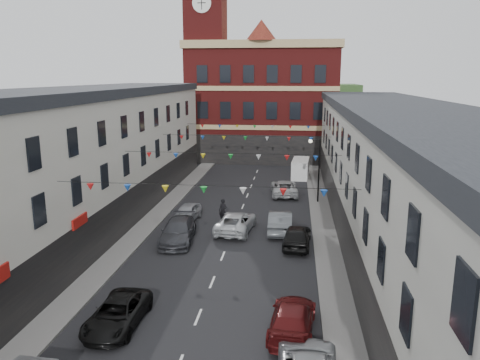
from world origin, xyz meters
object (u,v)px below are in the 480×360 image
at_px(street_lamp, 316,162).
at_px(white_van, 300,168).
at_px(car_left_d, 178,231).
at_px(car_right_e, 280,221).
at_px(car_right_c, 292,318).
at_px(moving_car, 236,222).
at_px(car_left_e, 187,213).
at_px(car_right_f, 284,188).
at_px(car_left_c, 117,314).
at_px(car_right_d, 297,236).
at_px(pedestrian, 223,211).

height_order(street_lamp, white_van, street_lamp).
distance_m(car_left_d, car_right_e, 7.83).
distance_m(car_right_c, moving_car, 14.61).
bearing_deg(car_left_e, moving_car, -20.85).
bearing_deg(car_left_d, moving_car, 30.67).
bearing_deg(car_right_e, car_left_e, -13.43).
height_order(car_left_e, car_right_e, car_right_e).
bearing_deg(car_right_f, moving_car, 68.73).
height_order(street_lamp, car_left_e, street_lamp).
distance_m(street_lamp, car_left_c, 25.59).
distance_m(car_left_e, car_right_f, 12.12).
distance_m(car_right_d, white_van, 22.88).
xyz_separation_m(street_lamp, white_van, (-1.27, 11.23, -2.85)).
xyz_separation_m(car_left_c, pedestrian, (2.50, 16.50, 0.31)).
distance_m(street_lamp, car_left_e, 13.00).
height_order(car_left_c, car_right_d, car_right_d).
distance_m(moving_car, white_van, 20.78).
xyz_separation_m(car_right_c, car_right_f, (-1.01, 25.47, 0.04)).
xyz_separation_m(car_right_c, pedestrian, (-5.70, 16.09, 0.26)).
xyz_separation_m(car_left_e, car_right_f, (7.67, 9.39, 0.06)).
height_order(car_left_d, white_van, white_van).
xyz_separation_m(car_left_c, car_right_d, (8.44, 11.63, 0.13)).
bearing_deg(pedestrian, car_left_e, -159.67).
bearing_deg(car_right_c, car_right_d, -86.04).
bearing_deg(street_lamp, car_right_c, -94.86).
relative_size(street_lamp, car_left_e, 1.48).
bearing_deg(white_van, street_lamp, -79.56).
xyz_separation_m(car_right_e, moving_car, (-3.38, -0.35, -0.08)).
xyz_separation_m(car_right_d, white_van, (0.44, 22.87, 0.27)).
height_order(car_right_c, moving_car, moving_car).
height_order(moving_car, pedestrian, pedestrian).
bearing_deg(car_right_d, car_right_c, 92.32).
distance_m(car_left_c, car_right_c, 8.22).
bearing_deg(white_van, car_right_f, -97.05).
relative_size(car_left_e, car_right_c, 0.83).
bearing_deg(street_lamp, car_left_c, -113.57).
relative_size(car_right_c, white_van, 1.02).
bearing_deg(car_left_c, car_right_f, 75.81).
bearing_deg(car_right_e, moving_car, 5.66).
bearing_deg(pedestrian, car_left_c, -78.38).
relative_size(car_right_e, white_van, 1.05).
bearing_deg(car_right_c, car_right_f, -82.58).
relative_size(white_van, pedestrian, 2.47).
distance_m(car_right_f, moving_car, 12.02).
bearing_deg(pedestrian, street_lamp, 61.76).
bearing_deg(car_left_c, car_right_c, 4.24).
distance_m(street_lamp, car_right_d, 12.17).
bearing_deg(pedestrian, white_van, 90.75).
height_order(car_right_f, moving_car, car_right_f).
relative_size(car_left_d, car_left_e, 1.34).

